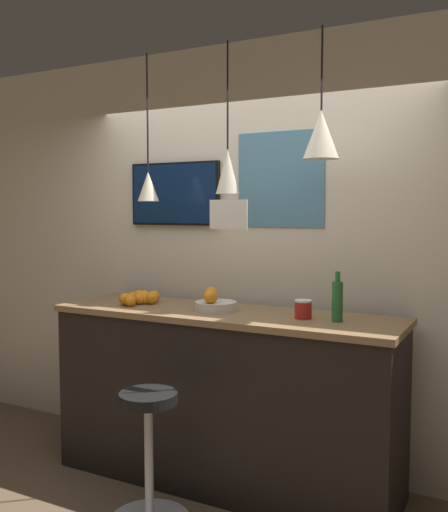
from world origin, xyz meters
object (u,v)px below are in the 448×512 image
at_px(fruit_bowl, 214,303).
at_px(spread_jar, 303,309).
at_px(juice_bottle, 337,300).
at_px(mounted_tv, 175,194).
at_px(bar_stool, 149,446).

height_order(fruit_bowl, spread_jar, fruit_bowl).
bearing_deg(juice_bottle, mounted_tv, 163.71).
bearing_deg(spread_jar, mounted_tv, 160.99).
relative_size(bar_stool, fruit_bowl, 2.80).
relative_size(juice_bottle, spread_jar, 2.62).
height_order(bar_stool, juice_bottle, juice_bottle).
height_order(bar_stool, fruit_bowl, fruit_bowl).
height_order(fruit_bowl, mounted_tv, mounted_tv).
xyz_separation_m(juice_bottle, mounted_tv, (-1.34, 0.39, 0.63)).
bearing_deg(mounted_tv, fruit_bowl, -36.08).
xyz_separation_m(bar_stool, spread_jar, (0.68, 0.62, 0.73)).
distance_m(bar_stool, spread_jar, 1.17).
bearing_deg(juice_bottle, fruit_bowl, -179.52).
bearing_deg(bar_stool, juice_bottle, 34.90).
xyz_separation_m(bar_stool, juice_bottle, (0.88, 0.62, 0.80)).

